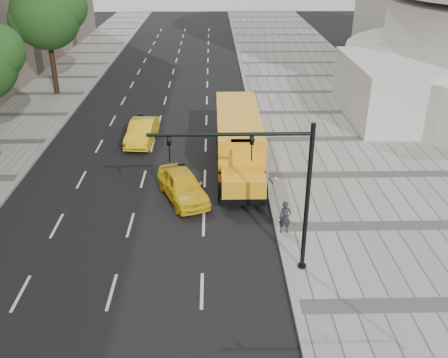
{
  "coord_description": "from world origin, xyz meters",
  "views": [
    {
      "loc": [
        3.0,
        -25.53,
        12.42
      ],
      "look_at": [
        3.5,
        -4.0,
        1.9
      ],
      "focal_mm": 40.0,
      "sensor_mm": 36.0,
      "label": 1
    }
  ],
  "objects_px": {
    "tree_c": "(47,14)",
    "taxi_far": "(142,132)",
    "pedestrian": "(285,217)",
    "school_bus": "(238,135)",
    "taxi_near": "(183,185)",
    "traffic_signal": "(272,181)"
  },
  "relations": [
    {
      "from": "tree_c",
      "to": "taxi_near",
      "type": "xyz_separation_m",
      "value": [
        11.78,
        -19.32,
        -5.96
      ]
    },
    {
      "from": "school_bus",
      "to": "pedestrian",
      "type": "distance_m",
      "value": 8.54
    },
    {
      "from": "school_bus",
      "to": "traffic_signal",
      "type": "xyz_separation_m",
      "value": [
        0.69,
        -11.02,
        2.33
      ]
    },
    {
      "from": "taxi_near",
      "to": "traffic_signal",
      "type": "distance_m",
      "value": 8.13
    },
    {
      "from": "taxi_near",
      "to": "school_bus",
      "type": "bearing_deg",
      "value": 34.75
    },
    {
      "from": "tree_c",
      "to": "school_bus",
      "type": "xyz_separation_m",
      "value": [
        14.89,
        -14.67,
        -4.95
      ]
    },
    {
      "from": "tree_c",
      "to": "taxi_near",
      "type": "relative_size",
      "value": 2.13
    },
    {
      "from": "taxi_near",
      "to": "pedestrian",
      "type": "bearing_deg",
      "value": -58.54
    },
    {
      "from": "tree_c",
      "to": "taxi_far",
      "type": "relative_size",
      "value": 2.11
    },
    {
      "from": "taxi_far",
      "to": "school_bus",
      "type": "bearing_deg",
      "value": -23.98
    },
    {
      "from": "tree_c",
      "to": "school_bus",
      "type": "distance_m",
      "value": 21.48
    },
    {
      "from": "pedestrian",
      "to": "taxi_near",
      "type": "bearing_deg",
      "value": 141.92
    },
    {
      "from": "taxi_far",
      "to": "pedestrian",
      "type": "relative_size",
      "value": 2.9
    },
    {
      "from": "taxi_near",
      "to": "pedestrian",
      "type": "xyz_separation_m",
      "value": [
        4.85,
        -3.67,
        0.16
      ]
    },
    {
      "from": "taxi_near",
      "to": "taxi_far",
      "type": "bearing_deg",
      "value": 89.76
    },
    {
      "from": "taxi_far",
      "to": "traffic_signal",
      "type": "relative_size",
      "value": 0.7
    },
    {
      "from": "tree_c",
      "to": "traffic_signal",
      "type": "relative_size",
      "value": 1.48
    },
    {
      "from": "taxi_far",
      "to": "pedestrian",
      "type": "bearing_deg",
      "value": -51.35
    },
    {
      "from": "tree_c",
      "to": "taxi_near",
      "type": "distance_m",
      "value": 23.4
    },
    {
      "from": "taxi_near",
      "to": "taxi_far",
      "type": "xyz_separation_m",
      "value": [
        -3.1,
        8.01,
        -0.02
      ]
    },
    {
      "from": "school_bus",
      "to": "taxi_near",
      "type": "distance_m",
      "value": 5.69
    },
    {
      "from": "traffic_signal",
      "to": "taxi_near",
      "type": "bearing_deg",
      "value": 120.88
    }
  ]
}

